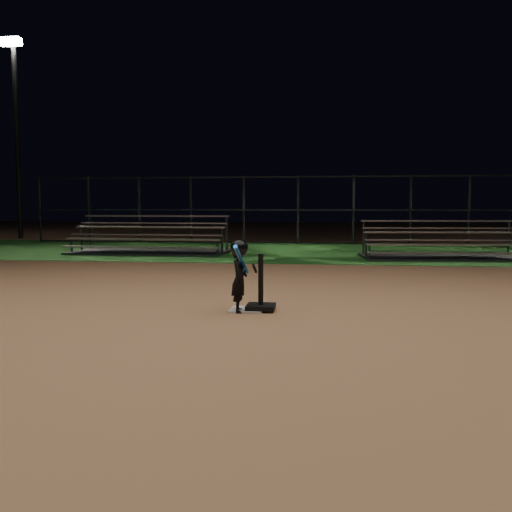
% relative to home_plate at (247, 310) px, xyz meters
% --- Properties ---
extents(ground, '(80.00, 80.00, 0.00)m').
position_rel_home_plate_xyz_m(ground, '(0.00, 0.00, -0.01)').
color(ground, '#AD774E').
rests_on(ground, ground).
extents(grass_strip, '(60.00, 8.00, 0.01)m').
position_rel_home_plate_xyz_m(grass_strip, '(0.00, 10.00, -0.01)').
color(grass_strip, '#1D531B').
rests_on(grass_strip, ground).
extents(home_plate, '(0.45, 0.45, 0.02)m').
position_rel_home_plate_xyz_m(home_plate, '(0.00, 0.00, 0.00)').
color(home_plate, beige).
rests_on(home_plate, ground).
extents(batting_tee, '(0.38, 0.38, 0.75)m').
position_rel_home_plate_xyz_m(batting_tee, '(0.19, 0.01, 0.15)').
color(batting_tee, black).
rests_on(batting_tee, home_plate).
extents(child_batter, '(0.37, 0.62, 0.97)m').
position_rel_home_plate_xyz_m(child_batter, '(-0.08, -0.13, 0.51)').
color(child_batter, black).
rests_on(child_batter, ground).
extents(bleacher_left, '(4.61, 2.34, 1.11)m').
position_rel_home_plate_xyz_m(bleacher_left, '(-4.15, 8.56, 0.22)').
color(bleacher_left, '#ACACB0').
rests_on(bleacher_left, ground).
extents(bleacher_right, '(4.27, 2.32, 1.01)m').
position_rel_home_plate_xyz_m(bleacher_right, '(4.10, 7.92, 0.20)').
color(bleacher_right, '#B7B6BB').
rests_on(bleacher_right, ground).
extents(backstop_fence, '(20.08, 0.08, 2.50)m').
position_rel_home_plate_xyz_m(backstop_fence, '(0.00, 13.00, 1.24)').
color(backstop_fence, '#38383D').
rests_on(backstop_fence, ground).
extents(light_pole_left, '(0.90, 0.53, 8.30)m').
position_rel_home_plate_xyz_m(light_pole_left, '(-12.00, 14.94, 4.93)').
color(light_pole_left, '#2D2D30').
rests_on(light_pole_left, ground).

